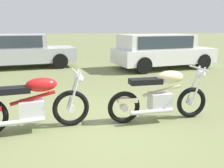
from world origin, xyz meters
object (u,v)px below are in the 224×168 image
(motorcycle_red, at_px, (32,104))
(car_silver, at_px, (18,49))
(motorcycle_cream, at_px, (160,96))
(car_white, at_px, (160,49))

(motorcycle_red, height_order, car_silver, car_silver)
(motorcycle_cream, relative_size, car_white, 0.44)
(motorcycle_red, xyz_separation_m, motorcycle_cream, (2.31, 0.14, 0.01))
(motorcycle_red, bearing_deg, car_white, 43.36)
(motorcycle_cream, xyz_separation_m, car_silver, (-4.00, 6.77, 0.32))
(motorcycle_cream, bearing_deg, motorcycle_red, 179.37)
(motorcycle_red, bearing_deg, car_silver, 93.45)
(motorcycle_cream, height_order, car_silver, car_silver)
(car_white, bearing_deg, motorcycle_red, -138.81)
(motorcycle_red, relative_size, car_white, 0.45)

